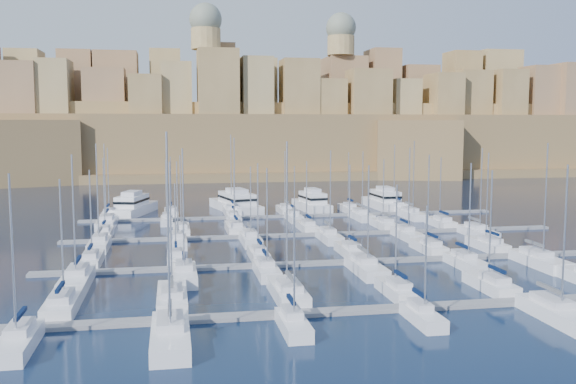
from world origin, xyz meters
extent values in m
plane|color=black|center=(0.00, 0.00, 0.00)|extent=(600.00, 600.00, 0.00)
cube|color=slate|center=(0.00, -34.00, 0.20)|extent=(84.00, 2.00, 0.40)
cube|color=slate|center=(0.00, -12.00, 0.20)|extent=(84.00, 2.00, 0.40)
cube|color=slate|center=(0.00, 10.00, 0.20)|extent=(84.00, 2.00, 0.40)
cube|color=slate|center=(0.00, 32.00, 0.20)|extent=(84.00, 2.00, 0.40)
cube|color=white|center=(-35.23, -28.05, 0.55)|extent=(2.97, 9.90, 1.70)
cube|color=silver|center=(-35.23, -29.04, 1.75)|extent=(2.08, 4.46, 0.70)
cylinder|color=#9EA0A8|center=(-35.23, -27.55, 7.33)|extent=(0.18, 0.18, 11.87)
cube|color=#061333|center=(-35.23, -29.53, 2.80)|extent=(0.35, 3.96, 0.35)
cube|color=white|center=(-24.43, -27.92, 0.55)|extent=(3.05, 10.16, 1.71)
cube|color=silver|center=(-24.43, -28.93, 1.76)|extent=(2.13, 4.57, 0.70)
cylinder|color=#9EA0A8|center=(-24.43, -27.41, 8.14)|extent=(0.18, 0.18, 13.46)
cube|color=#595B60|center=(-24.43, -29.44, 2.81)|extent=(0.35, 4.07, 0.35)
cube|color=white|center=(-12.18, -27.81, 0.56)|extent=(3.11, 10.38, 1.72)
cube|color=silver|center=(-12.18, -28.85, 1.77)|extent=(2.18, 4.67, 0.70)
cylinder|color=#9EA0A8|center=(-12.18, -27.29, 9.16)|extent=(0.18, 0.18, 15.47)
cube|color=#595B60|center=(-12.18, -29.37, 2.82)|extent=(0.35, 4.15, 0.35)
cube|color=white|center=(-0.30, -28.90, 0.51)|extent=(2.46, 8.20, 1.61)
cube|color=silver|center=(-0.30, -29.72, 1.66)|extent=(1.72, 3.69, 0.70)
cylinder|color=#9EA0A8|center=(-0.30, -28.49, 6.76)|extent=(0.18, 0.18, 10.90)
cube|color=#061333|center=(-0.30, -30.13, 2.71)|extent=(0.35, 3.28, 0.35)
cube|color=white|center=(10.98, -28.51, 0.52)|extent=(2.69, 8.97, 1.65)
cube|color=silver|center=(10.98, -29.41, 1.70)|extent=(1.88, 4.04, 0.70)
cylinder|color=#9EA0A8|center=(10.98, -28.06, 7.47)|extent=(0.18, 0.18, 12.24)
cube|color=#061333|center=(10.98, -29.86, 2.75)|extent=(0.35, 3.59, 0.35)
cube|color=white|center=(-37.04, -39.45, 0.52)|extent=(2.67, 8.90, 1.64)
cube|color=silver|center=(-37.04, -38.56, 1.69)|extent=(1.87, 4.00, 0.70)
cylinder|color=#9EA0A8|center=(-37.04, -39.89, 8.06)|extent=(0.18, 0.18, 13.44)
cube|color=#061333|center=(-37.04, -38.11, 2.74)|extent=(0.35, 3.56, 0.35)
cube|color=white|center=(-24.59, -40.41, 0.57)|extent=(3.24, 10.81, 1.74)
cube|color=silver|center=(-24.59, -39.33, 1.79)|extent=(2.27, 4.87, 0.70)
cylinder|color=#9EA0A8|center=(-24.59, -40.95, 9.77)|extent=(0.18, 0.18, 16.66)
cube|color=#595B60|center=(-24.59, -38.78, 2.84)|extent=(0.35, 4.33, 0.35)
cube|color=white|center=(-13.64, -38.77, 0.49)|extent=(2.26, 7.54, 1.58)
cube|color=silver|center=(-13.64, -38.02, 1.63)|extent=(1.58, 3.39, 0.70)
cylinder|color=#9EA0A8|center=(-13.64, -39.15, 6.36)|extent=(0.18, 0.18, 10.18)
cube|color=#061333|center=(-13.64, -37.64, 2.68)|extent=(0.35, 3.02, 0.35)
cube|color=white|center=(-1.18, -38.57, 0.48)|extent=(2.14, 7.14, 1.56)
cube|color=silver|center=(-1.18, -37.86, 1.61)|extent=(1.50, 3.21, 0.70)
cylinder|color=#9EA0A8|center=(-1.18, -38.93, 6.25)|extent=(0.18, 0.18, 9.99)
cube|color=#061333|center=(-1.18, -37.50, 2.66)|extent=(0.35, 2.86, 0.35)
cube|color=white|center=(11.80, -40.12, 0.56)|extent=(3.07, 10.25, 1.71)
cube|color=silver|center=(11.80, -39.10, 1.76)|extent=(2.15, 4.61, 0.70)
cylinder|color=#9EA0A8|center=(11.80, -40.63, 8.20)|extent=(0.18, 0.18, 13.58)
cube|color=#595B60|center=(11.80, -38.59, 2.81)|extent=(0.35, 4.10, 0.35)
cube|color=white|center=(-34.94, -6.79, 0.51)|extent=(2.52, 8.41, 1.62)
cube|color=silver|center=(-34.94, -7.64, 1.67)|extent=(1.77, 3.79, 0.70)
cylinder|color=#9EA0A8|center=(-34.94, -6.37, 7.01)|extent=(0.18, 0.18, 11.38)
cube|color=#061333|center=(-34.94, -8.06, 2.72)|extent=(0.35, 3.36, 0.35)
cube|color=white|center=(-23.87, -7.10, 0.49)|extent=(2.34, 7.79, 1.59)
cube|color=silver|center=(-23.87, -7.88, 1.64)|extent=(1.64, 3.51, 0.70)
cylinder|color=#9EA0A8|center=(-23.87, -6.71, 6.01)|extent=(0.18, 0.18, 9.45)
cube|color=#061333|center=(-23.87, -8.27, 2.69)|extent=(0.35, 3.12, 0.35)
cube|color=white|center=(-12.56, -7.08, 0.50)|extent=(2.35, 7.85, 1.59)
cube|color=silver|center=(-12.56, -7.86, 1.64)|extent=(1.65, 3.53, 0.70)
cylinder|color=#9EA0A8|center=(-12.56, -6.68, 7.32)|extent=(0.18, 0.18, 12.06)
cube|color=#061333|center=(-12.56, -8.25, 2.69)|extent=(0.35, 3.14, 0.35)
cube|color=white|center=(0.71, -6.73, 0.51)|extent=(2.56, 8.55, 1.63)
cube|color=silver|center=(0.71, -7.58, 1.68)|extent=(1.79, 3.85, 0.70)
cylinder|color=#9EA0A8|center=(0.71, -6.30, 7.15)|extent=(0.18, 0.18, 11.65)
cube|color=#061333|center=(0.71, -8.01, 2.73)|extent=(0.35, 3.42, 0.35)
cube|color=white|center=(12.69, -6.55, 0.52)|extent=(2.67, 8.89, 1.64)
cube|color=silver|center=(12.69, -7.44, 1.69)|extent=(1.87, 4.00, 0.70)
cylinder|color=#9EA0A8|center=(12.69, -6.11, 7.80)|extent=(0.18, 0.18, 12.91)
cube|color=#061333|center=(12.69, -7.89, 2.74)|extent=(0.35, 3.56, 0.35)
cube|color=white|center=(22.12, -6.34, 0.53)|extent=(2.79, 9.31, 1.67)
cube|color=silver|center=(22.12, -7.28, 1.72)|extent=(1.96, 4.19, 0.70)
cylinder|color=#9EA0A8|center=(22.12, -5.88, 7.92)|extent=(0.18, 0.18, 13.11)
cube|color=#061333|center=(22.12, -7.74, 2.77)|extent=(0.35, 3.72, 0.35)
cube|color=white|center=(-35.30, -18.19, 0.56)|extent=(3.11, 10.38, 1.72)
cube|color=silver|center=(-35.30, -17.15, 1.77)|extent=(2.18, 4.67, 0.70)
cylinder|color=#9EA0A8|center=(-35.30, -18.71, 8.36)|extent=(0.18, 0.18, 13.89)
cube|color=#061333|center=(-35.30, -16.63, 2.82)|extent=(0.35, 4.15, 0.35)
cube|color=white|center=(-22.97, -17.84, 0.54)|extent=(2.90, 9.68, 1.68)
cube|color=silver|center=(-22.97, -16.87, 1.73)|extent=(2.03, 4.35, 0.70)
cylinder|color=#9EA0A8|center=(-22.97, -18.32, 8.64)|extent=(0.18, 0.18, 14.50)
cube|color=#061333|center=(-22.97, -16.39, 2.78)|extent=(0.35, 3.87, 0.35)
cube|color=white|center=(-12.90, -17.25, 0.51)|extent=(2.55, 8.51, 1.63)
cube|color=silver|center=(-12.90, -16.40, 1.68)|extent=(1.79, 3.83, 0.70)
cylinder|color=#9EA0A8|center=(-12.90, -17.68, 7.37)|extent=(0.18, 0.18, 12.10)
cube|color=#061333|center=(-12.90, -15.98, 2.73)|extent=(0.35, 3.40, 0.35)
cube|color=white|center=(-0.38, -18.10, 0.56)|extent=(3.06, 10.20, 1.71)
cube|color=silver|center=(-0.38, -17.08, 1.76)|extent=(2.14, 4.59, 0.70)
cylinder|color=#9EA0A8|center=(-0.38, -18.61, 7.55)|extent=(0.18, 0.18, 12.27)
cube|color=#595B60|center=(-0.38, -16.57, 2.81)|extent=(0.35, 4.08, 0.35)
cube|color=white|center=(13.43, -17.49, 0.52)|extent=(2.70, 8.99, 1.65)
cube|color=silver|center=(13.43, -16.59, 1.70)|extent=(1.89, 4.04, 0.70)
cylinder|color=#9EA0A8|center=(13.43, -17.94, 7.55)|extent=(0.18, 0.18, 12.40)
cube|color=#061333|center=(13.43, -16.15, 2.75)|extent=(0.35, 3.59, 0.35)
cube|color=white|center=(23.44, -18.38, 0.57)|extent=(3.23, 10.76, 1.74)
cube|color=silver|center=(23.44, -17.30, 1.79)|extent=(2.26, 4.84, 0.70)
cylinder|color=#9EA0A8|center=(23.44, -18.92, 8.87)|extent=(0.18, 0.18, 14.87)
cube|color=#595B60|center=(23.44, -16.77, 2.84)|extent=(0.35, 4.30, 0.35)
cube|color=white|center=(-35.34, 14.85, 0.49)|extent=(2.31, 7.69, 1.58)
cube|color=silver|center=(-35.34, 14.08, 1.63)|extent=(1.62, 3.46, 0.70)
cylinder|color=#9EA0A8|center=(-35.34, 15.23, 7.22)|extent=(0.18, 0.18, 11.86)
cube|color=#061333|center=(-35.34, 13.69, 2.68)|extent=(0.35, 3.08, 0.35)
cube|color=white|center=(-22.81, 15.64, 0.53)|extent=(2.78, 9.28, 1.66)
cube|color=silver|center=(-22.81, 14.71, 1.71)|extent=(1.95, 4.18, 0.70)
cylinder|color=#9EA0A8|center=(-22.81, 16.10, 7.40)|extent=(0.18, 0.18, 12.07)
cube|color=#595B60|center=(-22.81, 14.25, 2.76)|extent=(0.35, 3.71, 0.35)
cube|color=white|center=(-13.57, 15.86, 0.54)|extent=(2.91, 9.71, 1.69)
cube|color=silver|center=(-13.57, 14.88, 1.74)|extent=(2.04, 4.37, 0.70)
cylinder|color=#9EA0A8|center=(-13.57, 16.34, 8.89)|extent=(0.18, 0.18, 15.00)
cube|color=#061333|center=(-13.57, 14.40, 2.79)|extent=(0.35, 3.88, 0.35)
cube|color=white|center=(-0.91, 15.24, 0.51)|extent=(2.54, 8.48, 1.62)
cube|color=silver|center=(-0.91, 14.39, 1.67)|extent=(1.78, 3.81, 0.70)
cylinder|color=#9EA0A8|center=(-0.91, 15.66, 6.79)|extent=(0.18, 0.18, 10.93)
cube|color=#061333|center=(-0.91, 13.97, 2.72)|extent=(0.35, 3.39, 0.35)
cube|color=white|center=(13.31, 15.43, 0.52)|extent=(2.66, 8.86, 1.64)
cube|color=silver|center=(13.31, 14.54, 1.69)|extent=(1.86, 3.99, 0.70)
cylinder|color=#9EA0A8|center=(13.31, 15.87, 6.89)|extent=(0.18, 0.18, 11.09)
cube|color=#595B60|center=(13.31, 14.10, 2.74)|extent=(0.35, 3.54, 0.35)
cube|color=white|center=(24.24, 15.47, 0.52)|extent=(2.68, 8.94, 1.65)
cube|color=silver|center=(24.24, 14.58, 1.70)|extent=(1.88, 4.02, 0.70)
cylinder|color=#9EA0A8|center=(24.24, 15.92, 7.02)|extent=(0.18, 0.18, 11.34)
cube|color=#061333|center=(24.24, 14.13, 2.75)|extent=(0.35, 3.58, 0.35)
cube|color=white|center=(-35.14, 4.27, 0.54)|extent=(2.84, 9.46, 1.67)
cube|color=silver|center=(-35.14, 5.22, 1.72)|extent=(1.99, 4.26, 0.70)
cylinder|color=#9EA0A8|center=(-35.14, 3.80, 8.62)|extent=(0.18, 0.18, 14.49)
cube|color=#595B60|center=(-35.14, 5.69, 2.77)|extent=(0.35, 3.78, 0.35)
cube|color=white|center=(-23.48, 4.59, 0.52)|extent=(2.64, 8.81, 1.64)
cube|color=silver|center=(-23.48, 5.48, 1.69)|extent=(1.85, 3.97, 0.70)
cylinder|color=#9EA0A8|center=(-23.48, 4.15, 7.22)|extent=(0.18, 0.18, 11.75)
cube|color=#595B60|center=(-23.48, 5.92, 2.74)|extent=(0.35, 3.52, 0.35)
cube|color=white|center=(-12.27, 4.38, 0.53)|extent=(2.77, 9.24, 1.66)
cube|color=silver|center=(-12.27, 5.31, 1.71)|extent=(1.94, 4.16, 0.70)
cylinder|color=#9EA0A8|center=(-12.27, 3.92, 6.78)|extent=(0.18, 0.18, 10.84)
cube|color=#595B60|center=(-12.27, 5.77, 2.76)|extent=(0.35, 3.69, 0.35)
cube|color=white|center=(0.48, 4.52, 0.52)|extent=(2.69, 8.96, 1.65)
cube|color=silver|center=(0.48, 5.42, 1.70)|extent=(1.88, 4.03, 0.70)
cylinder|color=#9EA0A8|center=(0.48, 4.07, 7.97)|extent=(0.18, 0.18, 13.25)
cube|color=#595B60|center=(0.48, 5.86, 2.75)|extent=(0.35, 3.58, 0.35)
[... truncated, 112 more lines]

